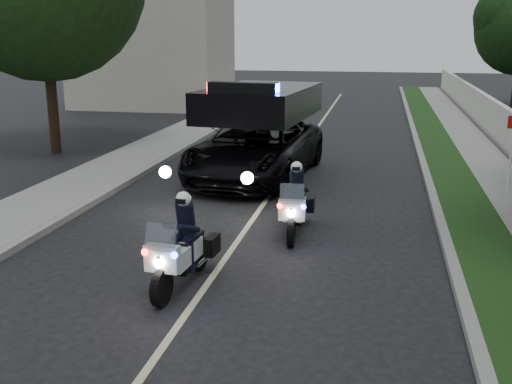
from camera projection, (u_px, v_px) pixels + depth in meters
The scene contains 16 objects.
ground at pixel (164, 345), 8.15m from camera, with size 120.00×120.00×0.00m, color black.
curb_right at pixel (428, 181), 16.80m from camera, with size 0.20×60.00×0.15m, color gray.
grass_verge at pixel (454, 182), 16.66m from camera, with size 1.20×60.00×0.16m, color #193814.
sidewalk_right at pixel (504, 185), 16.41m from camera, with size 1.40×60.00×0.16m, color gray.
curb_left at pixel (150, 168), 18.40m from camera, with size 0.20×60.00×0.15m, color gray.
sidewalk_left at pixel (116, 167), 18.61m from camera, with size 2.00×60.00×0.16m, color gray.
building_far at pixel (153, 43), 33.82m from camera, with size 8.00×6.00×7.00m, color #A8A396.
lane_marking at pixel (283, 177), 17.62m from camera, with size 0.12×50.00×0.01m, color #BFB78C.
police_moto_left at pixel (183, 285), 10.07m from camera, with size 0.66×1.87×1.59m, color silver, non-canonical shape.
police_moto_right at pixel (295, 234), 12.66m from camera, with size 0.63×1.80×1.53m, color white, non-canonical shape.
police_suv at pixel (256, 177), 17.61m from camera, with size 2.88×6.21×3.02m, color black.
bicycle at pixel (272, 120), 29.06m from camera, with size 0.53×1.53×0.80m, color black.
cyclist at pixel (272, 120), 29.06m from camera, with size 0.59×0.39×1.63m, color black.
sign_post at pixel (506, 196), 15.60m from camera, with size 0.34×0.34×2.14m, color red, non-canonical shape.
tree_left_near at pixel (57, 152), 21.29m from camera, with size 6.81×6.81×11.34m, color #1C3F15, non-canonical shape.
tree_left_far at pixel (183, 100), 37.72m from camera, with size 5.60×5.60×9.34m, color black, non-canonical shape.
Camera 1 is at (2.69, -6.95, 4.08)m, focal length 42.43 mm.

